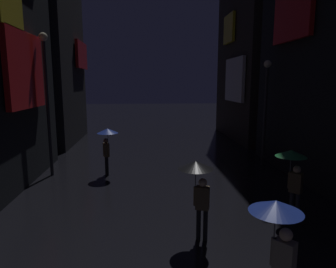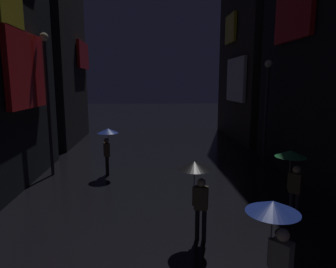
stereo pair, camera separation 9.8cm
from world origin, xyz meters
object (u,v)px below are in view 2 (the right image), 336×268
(streetlamp_right_far, at_px, (267,100))
(streetlamp_left_far, at_px, (47,90))
(pedestrian_far_right_green, at_px, (292,165))
(pedestrian_foreground_left_blue, at_px, (275,227))
(pedestrian_foreground_right_black, at_px, (197,179))
(pedestrian_near_crossing_blue, at_px, (108,139))

(streetlamp_right_far, distance_m, streetlamp_left_far, 10.05)
(pedestrian_far_right_green, distance_m, pedestrian_foreground_left_blue, 4.22)
(streetlamp_left_far, bearing_deg, pedestrian_foreground_right_black, -48.10)
(pedestrian_foreground_right_black, relative_size, pedestrian_near_crossing_blue, 1.00)
(streetlamp_right_far, bearing_deg, pedestrian_foreground_left_blue, -111.00)
(pedestrian_near_crossing_blue, xyz_separation_m, pedestrian_foreground_left_blue, (3.81, -8.40, 0.00))
(pedestrian_foreground_left_blue, relative_size, streetlamp_left_far, 0.35)
(pedestrian_near_crossing_blue, relative_size, pedestrian_far_right_green, 1.00)
(streetlamp_right_far, bearing_deg, streetlamp_left_far, -175.07)
(streetlamp_right_far, bearing_deg, pedestrian_foreground_right_black, -123.37)
(pedestrian_foreground_right_black, height_order, pedestrian_near_crossing_blue, same)
(pedestrian_foreground_right_black, relative_size, streetlamp_right_far, 0.41)
(pedestrian_near_crossing_blue, bearing_deg, pedestrian_far_right_green, -38.71)
(pedestrian_foreground_left_blue, height_order, streetlamp_left_far, streetlamp_left_far)
(streetlamp_left_far, bearing_deg, pedestrian_near_crossing_blue, -7.25)
(pedestrian_foreground_right_black, xyz_separation_m, pedestrian_far_right_green, (3.00, 0.99, 0.00))
(streetlamp_right_far, bearing_deg, pedestrian_near_crossing_blue, -171.03)
(pedestrian_near_crossing_blue, relative_size, pedestrian_foreground_left_blue, 1.00)
(pedestrian_foreground_right_black, bearing_deg, pedestrian_far_right_green, 18.36)
(streetlamp_right_far, height_order, streetlamp_left_far, streetlamp_left_far)
(pedestrian_near_crossing_blue, height_order, streetlamp_left_far, streetlamp_left_far)
(streetlamp_left_far, bearing_deg, pedestrian_foreground_left_blue, -54.04)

